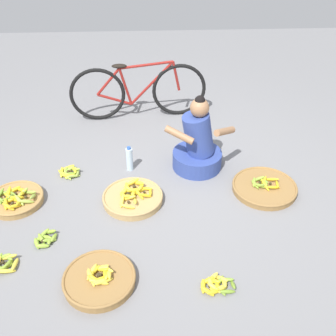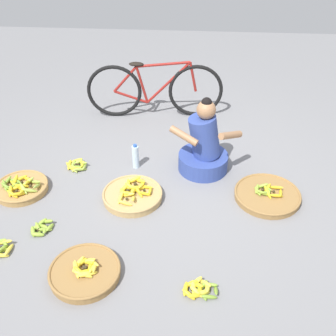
{
  "view_description": "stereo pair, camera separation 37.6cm",
  "coord_description": "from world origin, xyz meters",
  "px_view_note": "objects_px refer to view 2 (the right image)",
  "views": [
    {
      "loc": [
        -0.15,
        -3.25,
        2.56
      ],
      "look_at": [
        0.0,
        -0.2,
        0.35
      ],
      "focal_mm": 43.68,
      "sensor_mm": 36.0,
      "label": 1
    },
    {
      "loc": [
        0.22,
        -3.25,
        2.56
      ],
      "look_at": [
        0.0,
        -0.2,
        0.35
      ],
      "focal_mm": 43.68,
      "sensor_mm": 36.0,
      "label": 2
    }
  ],
  "objects_px": {
    "banana_basket_near_vendor": "(85,271)",
    "loose_bananas_near_bicycle": "(199,289)",
    "bicycle_leaning": "(155,90)",
    "banana_basket_back_right": "(133,194)",
    "loose_bananas_front_center": "(42,228)",
    "water_bottle": "(136,157)",
    "banana_basket_front_left": "(21,187)",
    "vendor_woman_front": "(204,148)",
    "banana_basket_mid_right": "(267,195)",
    "loose_bananas_back_left": "(77,165)"
  },
  "relations": [
    {
      "from": "bicycle_leaning",
      "to": "banana_basket_back_right",
      "type": "xyz_separation_m",
      "value": [
        -0.05,
        -1.68,
        -0.31
      ]
    },
    {
      "from": "banana_basket_front_left",
      "to": "loose_bananas_back_left",
      "type": "relative_size",
      "value": 2.05
    },
    {
      "from": "banana_basket_back_right",
      "to": "loose_bananas_near_bicycle",
      "type": "height_order",
      "value": "banana_basket_back_right"
    },
    {
      "from": "banana_basket_mid_right",
      "to": "loose_bananas_near_bicycle",
      "type": "xyz_separation_m",
      "value": [
        -0.64,
        -1.14,
        -0.01
      ]
    },
    {
      "from": "vendor_woman_front",
      "to": "banana_basket_back_right",
      "type": "xyz_separation_m",
      "value": [
        -0.67,
        -0.54,
        -0.22
      ]
    },
    {
      "from": "loose_bananas_front_center",
      "to": "loose_bananas_near_bicycle",
      "type": "distance_m",
      "value": 1.5
    },
    {
      "from": "banana_basket_back_right",
      "to": "loose_bananas_front_center",
      "type": "relative_size",
      "value": 2.49
    },
    {
      "from": "banana_basket_front_left",
      "to": "water_bottle",
      "type": "bearing_deg",
      "value": 24.83
    },
    {
      "from": "vendor_woman_front",
      "to": "water_bottle",
      "type": "relative_size",
      "value": 2.96
    },
    {
      "from": "loose_bananas_front_center",
      "to": "vendor_woman_front",
      "type": "bearing_deg",
      "value": 36.13
    },
    {
      "from": "vendor_woman_front",
      "to": "banana_basket_back_right",
      "type": "relative_size",
      "value": 1.43
    },
    {
      "from": "banana_basket_back_right",
      "to": "bicycle_leaning",
      "type": "bearing_deg",
      "value": 88.21
    },
    {
      "from": "banana_basket_back_right",
      "to": "loose_bananas_near_bicycle",
      "type": "xyz_separation_m",
      "value": [
        0.65,
        -1.04,
        -0.02
      ]
    },
    {
      "from": "banana_basket_front_left",
      "to": "loose_bananas_near_bicycle",
      "type": "distance_m",
      "value": 2.07
    },
    {
      "from": "loose_bananas_front_center",
      "to": "banana_basket_front_left",
      "type": "bearing_deg",
      "value": 125.71
    },
    {
      "from": "banana_basket_front_left",
      "to": "loose_bananas_back_left",
      "type": "distance_m",
      "value": 0.63
    },
    {
      "from": "bicycle_leaning",
      "to": "banana_basket_near_vendor",
      "type": "relative_size",
      "value": 3.03
    },
    {
      "from": "banana_basket_near_vendor",
      "to": "loose_bananas_near_bicycle",
      "type": "xyz_separation_m",
      "value": [
        0.89,
        -0.09,
        -0.02
      ]
    },
    {
      "from": "bicycle_leaning",
      "to": "banana_basket_near_vendor",
      "type": "distance_m",
      "value": 2.67
    },
    {
      "from": "vendor_woman_front",
      "to": "loose_bananas_back_left",
      "type": "bearing_deg",
      "value": -177.13
    },
    {
      "from": "vendor_woman_front",
      "to": "banana_basket_near_vendor",
      "type": "relative_size",
      "value": 1.48
    },
    {
      "from": "banana_basket_mid_right",
      "to": "banana_basket_near_vendor",
      "type": "xyz_separation_m",
      "value": [
        -1.53,
        -1.06,
        0.01
      ]
    },
    {
      "from": "banana_basket_back_right",
      "to": "water_bottle",
      "type": "distance_m",
      "value": 0.53
    },
    {
      "from": "loose_bananas_near_bicycle",
      "to": "loose_bananas_front_center",
      "type": "bearing_deg",
      "value": 158.39
    },
    {
      "from": "water_bottle",
      "to": "banana_basket_back_right",
      "type": "bearing_deg",
      "value": -85.55
    },
    {
      "from": "banana_basket_mid_right",
      "to": "banana_basket_near_vendor",
      "type": "distance_m",
      "value": 1.86
    },
    {
      "from": "banana_basket_mid_right",
      "to": "water_bottle",
      "type": "height_order",
      "value": "water_bottle"
    },
    {
      "from": "banana_basket_near_vendor",
      "to": "loose_bananas_front_center",
      "type": "distance_m",
      "value": 0.68
    },
    {
      "from": "banana_basket_back_right",
      "to": "loose_bananas_back_left",
      "type": "bearing_deg",
      "value": 144.7
    },
    {
      "from": "banana_basket_near_vendor",
      "to": "loose_bananas_near_bicycle",
      "type": "height_order",
      "value": "banana_basket_near_vendor"
    },
    {
      "from": "loose_bananas_back_left",
      "to": "water_bottle",
      "type": "relative_size",
      "value": 0.91
    },
    {
      "from": "vendor_woman_front",
      "to": "banana_basket_mid_right",
      "type": "distance_m",
      "value": 0.8
    },
    {
      "from": "water_bottle",
      "to": "bicycle_leaning",
      "type": "bearing_deg",
      "value": 85.38
    },
    {
      "from": "banana_basket_near_vendor",
      "to": "water_bottle",
      "type": "distance_m",
      "value": 1.5
    },
    {
      "from": "loose_bananas_back_left",
      "to": "bicycle_leaning",
      "type": "bearing_deg",
      "value": 59.3
    },
    {
      "from": "banana_basket_back_right",
      "to": "banana_basket_mid_right",
      "type": "distance_m",
      "value": 1.3
    },
    {
      "from": "banana_basket_front_left",
      "to": "loose_bananas_front_center",
      "type": "xyz_separation_m",
      "value": [
        0.37,
        -0.52,
        -0.02
      ]
    },
    {
      "from": "loose_bananas_near_bicycle",
      "to": "banana_basket_front_left",
      "type": "bearing_deg",
      "value": 148.74
    },
    {
      "from": "banana_basket_near_vendor",
      "to": "vendor_woman_front",
      "type": "bearing_deg",
      "value": 58.65
    },
    {
      "from": "banana_basket_mid_right",
      "to": "loose_bananas_near_bicycle",
      "type": "bearing_deg",
      "value": -119.38
    },
    {
      "from": "banana_basket_back_right",
      "to": "banana_basket_front_left",
      "type": "bearing_deg",
      "value": 178.46
    },
    {
      "from": "vendor_woman_front",
      "to": "banana_basket_mid_right",
      "type": "bearing_deg",
      "value": -35.03
    },
    {
      "from": "loose_bananas_near_bicycle",
      "to": "vendor_woman_front",
      "type": "bearing_deg",
      "value": 89.29
    },
    {
      "from": "vendor_woman_front",
      "to": "loose_bananas_front_center",
      "type": "distance_m",
      "value": 1.76
    },
    {
      "from": "loose_bananas_back_left",
      "to": "water_bottle",
      "type": "height_order",
      "value": "water_bottle"
    },
    {
      "from": "loose_bananas_near_bicycle",
      "to": "water_bottle",
      "type": "height_order",
      "value": "water_bottle"
    },
    {
      "from": "loose_bananas_back_left",
      "to": "loose_bananas_front_center",
      "type": "bearing_deg",
      "value": -94.2
    },
    {
      "from": "banana_basket_near_vendor",
      "to": "loose_bananas_back_left",
      "type": "xyz_separation_m",
      "value": [
        -0.43,
        1.43,
        -0.02
      ]
    },
    {
      "from": "loose_bananas_front_center",
      "to": "water_bottle",
      "type": "height_order",
      "value": "water_bottle"
    },
    {
      "from": "banana_basket_front_left",
      "to": "banana_basket_near_vendor",
      "type": "bearing_deg",
      "value": -48.42
    }
  ]
}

